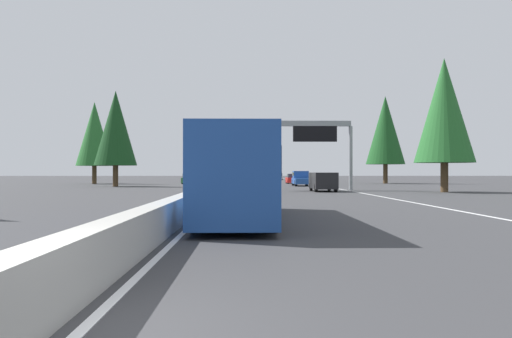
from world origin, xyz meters
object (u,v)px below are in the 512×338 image
object	(u,v)px
sign_gantry_overhead	(288,135)
box_truck_mid_left	(246,172)
bus_mid_center	(237,173)
conifer_left_mid	(94,134)
minivan_near_center	(323,181)
conifer_right_mid	(385,130)
sedan_mid_right	(278,177)
conifer_left_near	(116,128)
pickup_far_right	(301,179)
sedan_far_center	(293,179)
conifer_right_near	(444,110)
oncoming_near	(189,179)

from	to	relation	value
sign_gantry_overhead	box_truck_mid_left	xyz separation A→B (m)	(75.01, 4.13, -3.66)
bus_mid_center	conifer_left_mid	size ratio (longest dim) A/B	0.95
minivan_near_center	conifer_right_mid	bearing A→B (deg)	-24.72
sedan_mid_right	conifer_left_mid	xyz separation A→B (m)	(-37.36, 29.51, 6.66)
conifer_left_near	conifer_left_mid	size ratio (longest dim) A/B	0.95
minivan_near_center	box_truck_mid_left	world-z (taller)	box_truck_mid_left
pickup_far_right	sedan_mid_right	world-z (taller)	pickup_far_right
sedan_far_center	pickup_far_right	bearing A→B (deg)	179.79
conifer_left_near	sign_gantry_overhead	bearing A→B (deg)	-122.85
sedan_far_center	conifer_right_mid	xyz separation A→B (m)	(0.35, -14.08, 7.36)
bus_mid_center	pickup_far_right	size ratio (longest dim) A/B	2.05
sign_gantry_overhead	box_truck_mid_left	world-z (taller)	sign_gantry_overhead
sign_gantry_overhead	conifer_right_mid	distance (m)	32.66
pickup_far_right	conifer_left_near	distance (m)	23.50
box_truck_mid_left	minivan_near_center	bearing A→B (deg)	-174.86
minivan_near_center	sedan_far_center	distance (m)	30.28
sign_gantry_overhead	conifer_right_near	bearing A→B (deg)	-110.86
box_truck_mid_left	conifer_right_near	world-z (taller)	conifer_right_near
conifer_left_near	pickup_far_right	bearing A→B (deg)	-83.88
minivan_near_center	pickup_far_right	bearing A→B (deg)	0.10
sign_gantry_overhead	sedan_far_center	distance (m)	27.95
sign_gantry_overhead	conifer_right_near	xyz separation A→B (m)	(-4.98, -13.06, 1.77)
bus_mid_center	oncoming_near	size ratio (longest dim) A/B	2.61
pickup_far_right	sign_gantry_overhead	bearing A→B (deg)	169.38
sign_gantry_overhead	conifer_right_near	world-z (taller)	conifer_right_near
conifer_right_mid	conifer_left_near	bearing A→B (deg)	112.27
sedan_mid_right	sign_gantry_overhead	bearing A→B (deg)	177.25
conifer_right_mid	oncoming_near	bearing A→B (deg)	91.76
pickup_far_right	oncoming_near	bearing A→B (deg)	52.77
minivan_near_center	conifer_right_near	size ratio (longest dim) A/B	0.43
minivan_near_center	sedan_mid_right	distance (m)	66.93
bus_mid_center	conifer_right_mid	size ratio (longest dim) A/B	0.87
minivan_near_center	conifer_left_near	bearing A→B (deg)	55.39
sedan_mid_right	oncoming_near	distance (m)	40.36
sedan_far_center	conifer_left_mid	distance (m)	30.08
box_truck_mid_left	sign_gantry_overhead	bearing A→B (deg)	-176.85
oncoming_near	conifer_left_mid	distance (m)	15.40
minivan_near_center	conifer_right_near	xyz separation A→B (m)	(-2.11, -10.18, 6.09)
sedan_mid_right	oncoming_near	bearing A→B (deg)	157.22
sedan_far_center	conifer_left_near	xyz separation A→B (m)	(-14.68, 22.61, 6.31)
bus_mid_center	conifer_left_near	world-z (taller)	conifer_left_near
oncoming_near	conifer_left_near	bearing A→B (deg)	-26.92
sedan_mid_right	oncoming_near	xyz separation A→B (m)	(-37.21, 15.63, 0.00)
bus_mid_center	conifer_right_mid	distance (m)	61.58
conifer_left_mid	pickup_far_right	bearing A→B (deg)	-111.52
conifer_right_near	conifer_left_near	xyz separation A→B (m)	(17.71, 32.79, -0.05)
pickup_far_right	conifer_left_mid	world-z (taller)	conifer_left_mid
sedan_mid_right	conifer_right_near	world-z (taller)	conifer_right_near
conifer_right_mid	bus_mid_center	bearing A→B (deg)	159.64
oncoming_near	conifer_left_mid	xyz separation A→B (m)	(-0.15, 13.88, 6.66)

